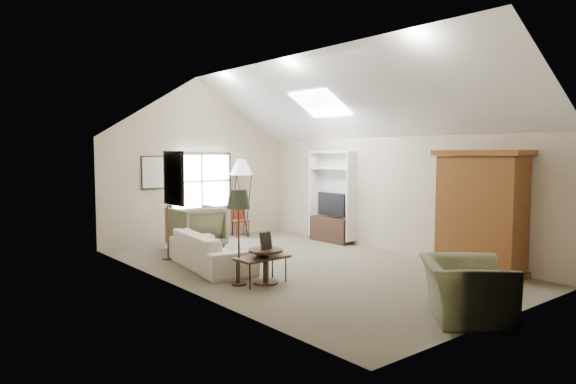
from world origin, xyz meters
TOP-DOWN VIEW (x-y plane):
  - room_shell at (0.00, 0.00)m, footprint 5.01×8.01m
  - window at (0.10, 3.96)m, footprint 1.72×0.08m
  - skylight at (1.30, 0.90)m, footprint 0.80×1.20m
  - wall_art at (-1.88, 1.94)m, footprint 1.97×3.71m
  - armoire at (2.18, -2.40)m, footprint 0.60×1.50m
  - tv_alcove at (2.34, 1.60)m, footprint 0.32×1.30m
  - media_console at (2.32, 1.60)m, footprint 0.34×1.18m
  - tv_panel at (2.32, 1.60)m, footprint 0.05×0.90m
  - sofa at (-1.37, 1.01)m, footprint 1.22×2.39m
  - armchair_near at (-0.36, -3.70)m, footprint 1.57×1.57m
  - armchair_far at (-0.67, 2.85)m, footprint 1.04×1.07m
  - coffee_table at (-1.33, -0.54)m, footprint 0.90×0.52m
  - bowl at (-1.33, -0.54)m, footprint 0.22×0.22m
  - side_table at (-1.27, -0.59)m, footprint 0.65×0.65m
  - side_chair at (1.09, 3.70)m, footprint 0.46×0.46m
  - tripod_lamp at (1.13, 3.70)m, footprint 0.76×0.76m
  - dark_lamp at (-1.67, -0.39)m, footprint 0.43×0.43m
  - tan_lamp at (-1.67, 2.21)m, footprint 0.33×0.33m

SIDE VIEW (x-z plane):
  - coffee_table at x=-1.33m, z-range 0.00..0.45m
  - side_table at x=-1.27m, z-range 0.00..0.57m
  - media_console at x=2.32m, z-range 0.00..0.60m
  - sofa at x=-1.37m, z-range 0.00..0.67m
  - armchair_near at x=-0.36m, z-range 0.00..0.77m
  - bowl at x=-1.33m, z-range 0.45..0.51m
  - armchair_far at x=-0.67m, z-range 0.00..0.97m
  - side_chair at x=1.09m, z-range 0.00..0.99m
  - tan_lamp at x=-1.67m, z-range 0.00..1.43m
  - dark_lamp at x=-1.67m, z-range 0.00..1.60m
  - tv_panel at x=2.32m, z-range 0.65..1.20m
  - tripod_lamp at x=1.13m, z-range 0.00..2.03m
  - armoire at x=2.18m, z-range 0.00..2.20m
  - tv_alcove at x=2.34m, z-range 0.10..2.20m
  - window at x=0.10m, z-range 0.74..2.16m
  - wall_art at x=-1.88m, z-range 1.29..2.17m
  - room_shell at x=0.00m, z-range 1.21..5.21m
  - skylight at x=1.30m, z-range 2.96..3.48m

